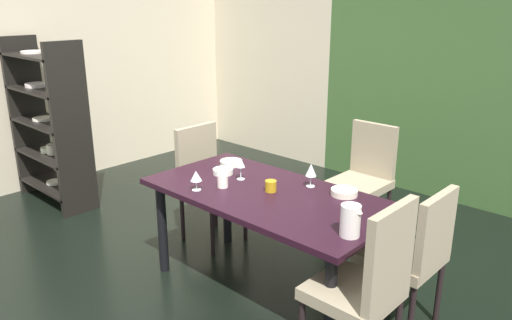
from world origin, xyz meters
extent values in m
cube|color=black|center=(0.00, 0.00, -0.01)|extent=(5.60, 5.45, 0.02)
cube|color=beige|center=(-1.77, 2.67, 1.27)|extent=(2.05, 0.10, 2.53)
cube|color=#395C2C|center=(1.02, 2.67, 1.27)|extent=(3.55, 0.10, 2.53)
cube|color=beige|center=(-2.75, 0.00, 1.27)|extent=(0.10, 5.45, 2.53)
cube|color=black|center=(0.55, 0.11, 0.73)|extent=(1.72, 0.87, 0.04)
cylinder|color=black|center=(-0.21, 0.45, 0.35)|extent=(0.07, 0.07, 0.71)
cylinder|color=black|center=(1.30, 0.45, 0.35)|extent=(0.07, 0.07, 0.71)
cylinder|color=black|center=(-0.21, -0.22, 0.35)|extent=(0.07, 0.07, 0.71)
cylinder|color=black|center=(1.30, -0.22, 0.35)|extent=(0.07, 0.07, 0.71)
cube|color=gray|center=(1.40, 0.38, 0.48)|extent=(0.44, 0.44, 0.07)
cube|color=gray|center=(1.60, 0.38, 0.71)|extent=(0.05, 0.42, 0.46)
cylinder|color=black|center=(1.21, 0.19, 0.22)|extent=(0.04, 0.04, 0.44)
cylinder|color=black|center=(1.21, 0.57, 0.22)|extent=(0.04, 0.04, 0.44)
cylinder|color=black|center=(1.59, 0.19, 0.22)|extent=(0.04, 0.04, 0.44)
cylinder|color=black|center=(1.59, 0.57, 0.22)|extent=(0.04, 0.04, 0.44)
cube|color=gray|center=(1.40, -0.16, 0.48)|extent=(0.44, 0.44, 0.07)
cube|color=gray|center=(1.60, -0.16, 0.76)|extent=(0.05, 0.42, 0.56)
cylinder|color=black|center=(1.21, 0.03, 0.22)|extent=(0.04, 0.04, 0.44)
cube|color=gray|center=(0.54, 1.29, 0.48)|extent=(0.44, 0.44, 0.07)
cube|color=gray|center=(0.54, 1.49, 0.73)|extent=(0.42, 0.05, 0.50)
cylinder|color=black|center=(0.73, 1.10, 0.22)|extent=(0.04, 0.04, 0.44)
cylinder|color=black|center=(0.35, 1.10, 0.22)|extent=(0.04, 0.04, 0.44)
cylinder|color=black|center=(0.73, 1.48, 0.22)|extent=(0.04, 0.04, 0.44)
cylinder|color=black|center=(0.35, 1.48, 0.22)|extent=(0.04, 0.04, 0.44)
cube|color=gray|center=(-0.31, 0.38, 0.48)|extent=(0.44, 0.44, 0.07)
cube|color=gray|center=(-0.51, 0.38, 0.73)|extent=(0.05, 0.42, 0.50)
cylinder|color=black|center=(-0.12, 0.57, 0.22)|extent=(0.04, 0.04, 0.44)
cylinder|color=black|center=(-0.12, 0.19, 0.22)|extent=(0.04, 0.04, 0.44)
cylinder|color=black|center=(-0.50, 0.57, 0.22)|extent=(0.04, 0.04, 0.44)
cylinder|color=black|center=(-0.50, 0.19, 0.22)|extent=(0.04, 0.04, 0.44)
cube|color=black|center=(-2.62, -0.12, 0.82)|extent=(0.05, 0.37, 1.64)
cube|color=black|center=(-1.69, -0.12, 0.82)|extent=(0.05, 0.37, 1.64)
cube|color=black|center=(-2.15, -0.12, 0.16)|extent=(0.97, 0.37, 0.02)
cylinder|color=white|center=(-2.20, -0.12, 0.19)|extent=(0.16, 0.16, 0.02)
cube|color=black|center=(-2.15, -0.12, 0.49)|extent=(0.97, 0.37, 0.02)
cylinder|color=#E3F1C9|center=(-2.25, -0.12, 0.53)|extent=(0.15, 0.15, 0.05)
cylinder|color=silver|center=(-2.14, -0.12, 0.55)|extent=(0.12, 0.12, 0.10)
cube|color=black|center=(-2.15, -0.12, 0.82)|extent=(0.97, 0.37, 0.02)
cylinder|color=white|center=(-2.28, -0.12, 0.84)|extent=(0.20, 0.20, 0.02)
cube|color=black|center=(-2.15, -0.12, 1.15)|extent=(0.97, 0.37, 0.02)
cylinder|color=white|center=(-2.33, -0.12, 1.18)|extent=(0.21, 0.21, 0.04)
cube|color=black|center=(-2.15, -0.12, 1.48)|extent=(0.97, 0.37, 0.02)
cylinder|color=silver|center=(-2.31, -0.12, 1.50)|extent=(0.22, 0.22, 0.02)
cylinder|color=silver|center=(0.69, 0.39, 0.75)|extent=(0.06, 0.06, 0.00)
cylinder|color=silver|center=(0.69, 0.39, 0.79)|extent=(0.01, 0.01, 0.07)
cone|color=silver|center=(0.69, 0.39, 0.87)|extent=(0.08, 0.08, 0.09)
cylinder|color=silver|center=(0.24, 0.17, 0.75)|extent=(0.06, 0.06, 0.00)
cylinder|color=silver|center=(0.24, 0.17, 0.80)|extent=(0.01, 0.01, 0.09)
cone|color=silver|center=(0.24, 0.17, 0.88)|extent=(0.06, 0.06, 0.07)
cylinder|color=silver|center=(0.17, -0.19, 0.75)|extent=(0.06, 0.06, 0.00)
cylinder|color=silver|center=(0.17, -0.19, 0.79)|extent=(0.01, 0.01, 0.06)
cone|color=silver|center=(0.17, -0.19, 0.85)|extent=(0.08, 0.08, 0.07)
cylinder|color=#EEE2CA|center=(0.95, 0.42, 0.77)|extent=(0.18, 0.18, 0.04)
cylinder|color=white|center=(-0.05, 0.35, 0.77)|extent=(0.17, 0.17, 0.04)
cylinder|color=white|center=(0.06, 0.16, 0.77)|extent=(0.15, 0.15, 0.04)
cylinder|color=white|center=(0.26, -0.03, 0.79)|extent=(0.07, 0.07, 0.09)
cylinder|color=#B58517|center=(0.55, 0.14, 0.79)|extent=(0.08, 0.08, 0.08)
cylinder|color=silver|center=(1.31, -0.07, 0.84)|extent=(0.11, 0.11, 0.18)
cone|color=silver|center=(1.36, -0.07, 0.92)|extent=(0.04, 0.04, 0.03)
camera|label=1|loc=(2.62, -2.22, 1.99)|focal=35.00mm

